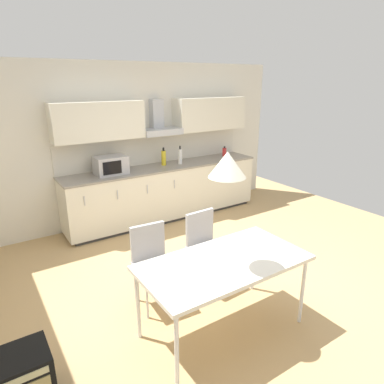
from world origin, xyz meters
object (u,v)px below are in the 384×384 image
bottle_yellow (164,158)px  pendant_lamp (227,164)px  dining_table (224,265)px  chair_far_left (152,257)px  microwave (111,165)px  guitar_amp (15,383)px  bottle_red (224,152)px  chair_far_right (205,241)px  bottle_white (180,156)px

bottle_yellow → pendant_lamp: 3.10m
dining_table → pendant_lamp: size_ratio=4.85×
chair_far_left → dining_table: bearing=-66.4°
chair_far_left → pendant_lamp: pendant_lamp is taller
microwave → pendant_lamp: pendant_lamp is taller
dining_table → guitar_amp: 1.86m
chair_far_left → guitar_amp: chair_far_left is taller
bottle_yellow → dining_table: bottle_yellow is taller
chair_far_left → pendant_lamp: (0.34, -0.78, 1.12)m
bottle_red → chair_far_right: 2.89m
microwave → chair_far_right: 2.13m
chair_far_right → bottle_red: bearing=47.1°
bottle_yellow → dining_table: bearing=-108.6°
pendant_lamp → chair_far_left: bearing=113.6°
bottle_yellow → guitar_amp: size_ratio=0.58×
dining_table → chair_far_right: (0.35, 0.78, -0.17)m
bottle_white → bottle_yellow: bearing=164.0°
chair_far_right → pendant_lamp: (-0.35, -0.78, 1.12)m
microwave → bottle_white: bearing=-1.0°
chair_far_right → chair_far_left: 0.69m
guitar_amp → chair_far_left: bearing=22.8°
bottle_yellow → pendant_lamp: bearing=-108.6°
guitar_amp → bottle_white: bearing=40.8°
bottle_white → bottle_yellow: (-0.28, 0.08, -0.01)m
microwave → bottle_red: (2.27, 0.05, -0.06)m
bottle_red → chair_far_right: size_ratio=0.22×
chair_far_left → pendant_lamp: 1.41m
bottle_red → pendant_lamp: pendant_lamp is taller
chair_far_right → pendant_lamp: 1.41m
microwave → guitar_amp: microwave is taller
bottle_white → chair_far_right: (-0.91, -2.01, -0.53)m
microwave → dining_table: bearing=-90.2°
bottle_yellow → chair_far_right: size_ratio=0.35×
bottle_white → dining_table: bottle_white is taller
pendant_lamp → guitar_amp: bearing=174.2°
bottle_white → bottle_yellow: 0.29m
bottle_white → pendant_lamp: size_ratio=0.99×
microwave → guitar_amp: size_ratio=0.92×
microwave → guitar_amp: bearing=-124.2°
chair_far_right → microwave: bearing=99.3°
bottle_red → guitar_amp: size_ratio=0.36×
bottle_red → guitar_amp: 4.94m
bottle_yellow → dining_table: 3.06m
dining_table → chair_far_left: chair_far_left is taller
bottle_white → chair_far_left: bearing=-128.4°
microwave → pendant_lamp: size_ratio=1.50×
chair_far_right → guitar_amp: 2.23m
guitar_amp → pendant_lamp: size_ratio=1.63×
microwave → bottle_red: bearing=1.3°
dining_table → chair_far_right: size_ratio=1.78×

